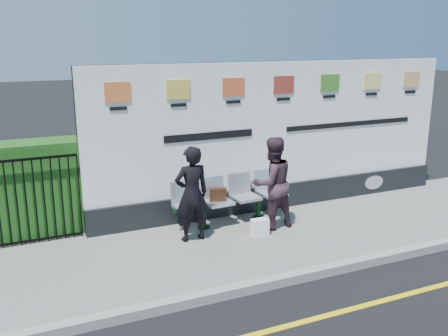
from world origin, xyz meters
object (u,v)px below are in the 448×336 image
(billboard, at_px, (280,146))
(woman_right, at_px, (272,183))
(woman_left, at_px, (192,194))
(bench, at_px, (232,210))

(billboard, relative_size, woman_right, 4.62)
(billboard, bearing_deg, woman_left, -157.21)
(bench, xyz_separation_m, woman_right, (0.57, -0.52, 0.62))
(billboard, distance_m, woman_left, 2.53)
(billboard, relative_size, bench, 3.50)
(billboard, height_order, bench, billboard)
(woman_left, height_order, woman_right, woman_right)
(billboard, bearing_deg, woman_right, -126.17)
(bench, bearing_deg, woman_right, -46.06)
(bench, bearing_deg, billboard, 16.93)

